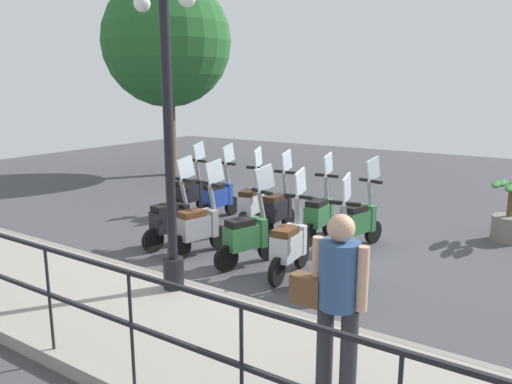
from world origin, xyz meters
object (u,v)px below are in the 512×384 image
tree_large (167,42)px  scooter_near_3 (200,226)px  scooter_near_1 (290,244)px  pedestrian_with_bag (336,294)px  scooter_far_1 (319,214)px  scooter_far_5 (190,192)px  scooter_far_4 (219,196)px  scooter_far_3 (252,203)px  scooter_far_2 (278,209)px  lamp_post_near (169,152)px  scooter_far_0 (359,221)px  scooter_near_4 (172,219)px  scooter_near_0 (338,254)px  scooter_near_2 (248,235)px  potted_palm (509,216)px

tree_large → scooter_near_3: bearing=-133.6°
tree_large → scooter_near_1: 9.65m
pedestrian_with_bag → scooter_far_1: 4.90m
pedestrian_with_bag → scooter_far_5: bearing=54.7°
scooter_far_4 → scooter_far_5: size_ratio=1.00×
pedestrian_with_bag → scooter_far_3: 5.75m
pedestrian_with_bag → scooter_far_2: 5.25m
pedestrian_with_bag → scooter_far_1: bearing=31.9°
lamp_post_near → scooter_near_1: 2.25m
scooter_far_0 → scooter_near_4: bearing=136.2°
scooter_near_0 → scooter_near_1: bearing=80.1°
scooter_near_2 → scooter_near_4: (0.06, 1.60, 0.00)m
scooter_near_3 → scooter_far_5: 2.63m
pedestrian_with_bag → scooter_near_0: 2.77m
tree_large → scooter_far_5: tree_large is taller
potted_palm → scooter_far_0: 2.77m
potted_palm → scooter_far_1: (-1.82, 2.82, 0.04)m
potted_palm → scooter_near_1: size_ratio=0.69×
scooter_far_0 → scooter_far_3: same height
scooter_near_1 → scooter_near_4: 2.35m
tree_large → pedestrian_with_bag: bearing=-130.7°
scooter_near_1 → scooter_far_1: (1.80, 0.42, 0.00)m
pedestrian_with_bag → scooter_near_3: 4.39m
scooter_near_2 → scooter_far_4: size_ratio=1.00×
pedestrian_with_bag → scooter_near_3: size_ratio=1.03×
lamp_post_near → scooter_far_1: (3.31, -0.44, -1.44)m
pedestrian_with_bag → scooter_far_4: (4.45, 4.63, -0.60)m
lamp_post_near → scooter_far_0: lamp_post_near is taller
scooter_far_0 → scooter_far_5: (0.16, 3.88, 0.00)m
potted_palm → scooter_near_2: scooter_near_2 is taller
scooter_near_1 → scooter_far_5: 4.01m
scooter_near_3 → scooter_near_4: size_ratio=1.00×
lamp_post_near → scooter_near_3: (1.53, 0.84, -1.44)m
potted_palm → scooter_far_3: 4.65m
potted_palm → scooter_far_2: (-1.91, 3.63, 0.04)m
scooter_far_1 → scooter_far_3: 1.47m
lamp_post_near → scooter_far_1: 3.63m
lamp_post_near → scooter_near_2: 2.10m
scooter_near_2 → scooter_far_1: (1.78, -0.33, 0.00)m
tree_large → scooter_near_0: bearing=-123.7°
scooter_far_1 → scooter_far_2: (-0.09, 0.81, 0.00)m
tree_large → scooter_near_1: tree_large is taller
lamp_post_near → scooter_far_1: size_ratio=2.61×
tree_large → scooter_far_5: 6.14m
pedestrian_with_bag → scooter_far_3: bearing=44.9°
scooter_far_3 → scooter_near_3: bearing=174.9°
lamp_post_near → tree_large: size_ratio=0.68×
pedestrian_with_bag → scooter_near_0: pedestrian_with_bag is taller
lamp_post_near → pedestrian_with_bag: (-0.99, -2.70, -0.84)m
pedestrian_with_bag → scooter_far_2: (4.21, 3.08, -0.60)m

